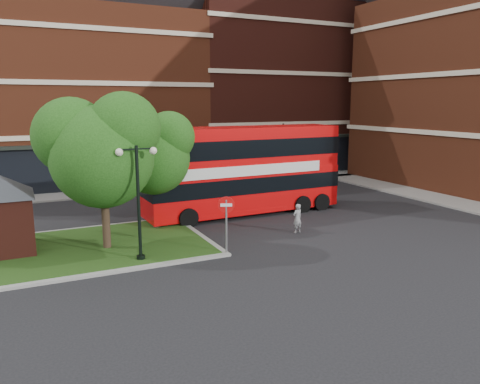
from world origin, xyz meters
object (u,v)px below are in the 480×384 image
bus (244,164)px  car_white (243,176)px  woman (297,218)px  car_silver (114,184)px

bus → car_white: (4.69, 9.75, -2.43)m
woman → car_white: size_ratio=0.41×
car_silver → woman: bearing=-158.6°
woman → car_silver: size_ratio=0.33×
bus → car_white: bus is taller
woman → car_silver: car_silver is taller
woman → car_silver: 16.19m
woman → car_silver: (-6.59, 14.78, 0.01)m
bus → car_silver: size_ratio=2.66×
car_silver → car_white: 10.61m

